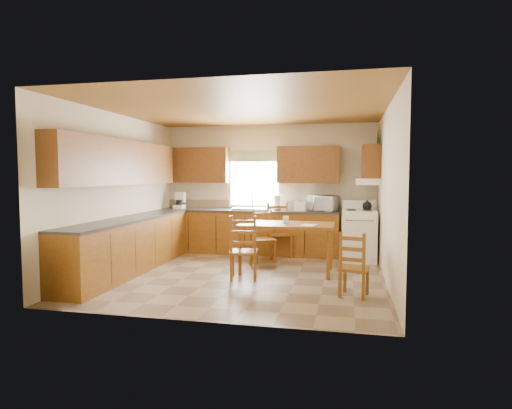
% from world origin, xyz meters
% --- Properties ---
extents(floor, '(4.50, 4.50, 0.00)m').
position_xyz_m(floor, '(0.00, 0.00, 0.00)').
color(floor, '#816D54').
rests_on(floor, ground).
extents(ceiling, '(4.50, 4.50, 0.00)m').
position_xyz_m(ceiling, '(0.00, 0.00, 2.70)').
color(ceiling, olive).
rests_on(ceiling, floor).
extents(wall_left, '(4.50, 4.50, 0.00)m').
position_xyz_m(wall_left, '(-2.25, 0.00, 1.35)').
color(wall_left, beige).
rests_on(wall_left, floor).
extents(wall_right, '(4.50, 4.50, 0.00)m').
position_xyz_m(wall_right, '(2.25, 0.00, 1.35)').
color(wall_right, beige).
rests_on(wall_right, floor).
extents(wall_back, '(4.50, 4.50, 0.00)m').
position_xyz_m(wall_back, '(0.00, 2.25, 1.35)').
color(wall_back, beige).
rests_on(wall_back, floor).
extents(wall_front, '(4.50, 4.50, 0.00)m').
position_xyz_m(wall_front, '(0.00, -2.25, 1.35)').
color(wall_front, beige).
rests_on(wall_front, floor).
extents(lower_cab_back, '(3.75, 0.60, 0.88)m').
position_xyz_m(lower_cab_back, '(-0.38, 1.95, 0.44)').
color(lower_cab_back, brown).
rests_on(lower_cab_back, floor).
extents(lower_cab_left, '(0.60, 3.60, 0.88)m').
position_xyz_m(lower_cab_left, '(-1.95, -0.15, 0.44)').
color(lower_cab_left, brown).
rests_on(lower_cab_left, floor).
extents(counter_back, '(3.75, 0.63, 0.04)m').
position_xyz_m(counter_back, '(-0.38, 1.95, 0.90)').
color(counter_back, '#383230').
rests_on(counter_back, lower_cab_back).
extents(counter_left, '(0.63, 3.60, 0.04)m').
position_xyz_m(counter_left, '(-1.95, -0.15, 0.90)').
color(counter_left, '#383230').
rests_on(counter_left, lower_cab_left).
extents(backsplash, '(3.75, 0.01, 0.18)m').
position_xyz_m(backsplash, '(-0.38, 2.24, 1.01)').
color(backsplash, '#8E7657').
rests_on(backsplash, counter_back).
extents(upper_cab_back_left, '(1.41, 0.33, 0.75)m').
position_xyz_m(upper_cab_back_left, '(-1.55, 2.08, 1.85)').
color(upper_cab_back_left, brown).
rests_on(upper_cab_back_left, wall_back).
extents(upper_cab_back_right, '(1.25, 0.33, 0.75)m').
position_xyz_m(upper_cab_back_right, '(0.86, 2.08, 1.85)').
color(upper_cab_back_right, brown).
rests_on(upper_cab_back_right, wall_back).
extents(upper_cab_left, '(0.33, 3.60, 0.75)m').
position_xyz_m(upper_cab_left, '(-2.08, -0.15, 1.85)').
color(upper_cab_left, brown).
rests_on(upper_cab_left, wall_left).
extents(upper_cab_stove, '(0.33, 0.62, 0.62)m').
position_xyz_m(upper_cab_stove, '(2.08, 1.65, 1.90)').
color(upper_cab_stove, brown).
rests_on(upper_cab_stove, wall_right).
extents(range_hood, '(0.44, 0.62, 0.12)m').
position_xyz_m(range_hood, '(2.03, 1.65, 1.52)').
color(range_hood, white).
rests_on(range_hood, wall_right).
extents(window_frame, '(1.13, 0.02, 1.18)m').
position_xyz_m(window_frame, '(-0.30, 2.22, 1.55)').
color(window_frame, white).
rests_on(window_frame, wall_back).
extents(window_pane, '(1.05, 0.01, 1.10)m').
position_xyz_m(window_pane, '(-0.30, 2.21, 1.55)').
color(window_pane, white).
rests_on(window_pane, wall_back).
extents(window_valance, '(1.19, 0.01, 0.24)m').
position_xyz_m(window_valance, '(-0.30, 2.19, 2.05)').
color(window_valance, '#496839').
rests_on(window_valance, wall_back).
extents(sink_basin, '(0.75, 0.45, 0.04)m').
position_xyz_m(sink_basin, '(-0.30, 1.95, 0.94)').
color(sink_basin, silver).
rests_on(sink_basin, counter_back).
extents(pine_decal_a, '(0.22, 0.22, 0.36)m').
position_xyz_m(pine_decal_a, '(2.21, 1.33, 2.38)').
color(pine_decal_a, '#173F18').
rests_on(pine_decal_a, wall_right).
extents(pine_decal_b, '(0.22, 0.22, 0.36)m').
position_xyz_m(pine_decal_b, '(2.21, 1.65, 2.42)').
color(pine_decal_b, '#173F18').
rests_on(pine_decal_b, wall_right).
extents(pine_decal_c, '(0.22, 0.22, 0.36)m').
position_xyz_m(pine_decal_c, '(2.21, 1.97, 2.38)').
color(pine_decal_c, '#173F18').
rests_on(pine_decal_c, wall_right).
extents(stove, '(0.65, 0.67, 0.96)m').
position_xyz_m(stove, '(1.88, 1.64, 0.48)').
color(stove, white).
rests_on(stove, floor).
extents(coffeemaker, '(0.25, 0.28, 0.34)m').
position_xyz_m(coffeemaker, '(-1.90, 1.96, 1.09)').
color(coffeemaker, white).
rests_on(coffeemaker, counter_back).
extents(paper_towel, '(0.18, 0.18, 0.31)m').
position_xyz_m(paper_towel, '(0.24, 1.98, 1.07)').
color(paper_towel, white).
rests_on(paper_towel, counter_back).
extents(toaster, '(0.26, 0.19, 0.19)m').
position_xyz_m(toaster, '(0.73, 1.88, 1.02)').
color(toaster, white).
rests_on(toaster, counter_back).
extents(microwave, '(0.62, 0.54, 0.31)m').
position_xyz_m(microwave, '(1.18, 1.95, 1.08)').
color(microwave, white).
rests_on(microwave, counter_back).
extents(dining_table, '(1.56, 0.90, 0.83)m').
position_xyz_m(dining_table, '(0.67, 0.38, 0.42)').
color(dining_table, brown).
rests_on(dining_table, floor).
extents(chair_near_left, '(0.49, 0.48, 1.01)m').
position_xyz_m(chair_near_left, '(0.06, -0.23, 0.51)').
color(chair_near_left, brown).
rests_on(chair_near_left, floor).
extents(chair_near_right, '(0.44, 0.42, 0.88)m').
position_xyz_m(chair_near_right, '(1.76, -0.84, 0.44)').
color(chair_near_right, brown).
rests_on(chair_near_right, floor).
extents(chair_far_left, '(0.58, 0.57, 1.08)m').
position_xyz_m(chair_far_left, '(0.33, 1.69, 0.54)').
color(chair_far_left, brown).
rests_on(chair_far_left, floor).
extents(chair_far_right, '(0.53, 0.52, 0.97)m').
position_xyz_m(chair_far_right, '(0.12, 1.16, 0.49)').
color(chair_far_right, brown).
rests_on(chair_far_right, floor).
extents(table_paper, '(0.28, 0.34, 0.00)m').
position_xyz_m(table_paper, '(1.04, 0.22, 0.83)').
color(table_paper, white).
rests_on(table_paper, dining_table).
extents(table_card, '(0.10, 0.06, 0.13)m').
position_xyz_m(table_card, '(0.64, 0.40, 0.90)').
color(table_card, white).
rests_on(table_card, dining_table).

